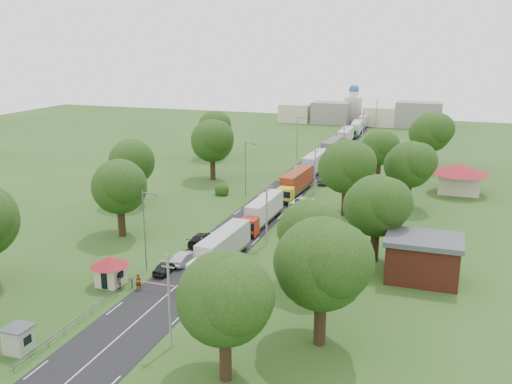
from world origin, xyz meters
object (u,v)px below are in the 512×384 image
at_px(pedestrian_near, 139,283).
at_px(boom_barrier, 157,285).
at_px(truck_0, 221,249).
at_px(guard_booth, 110,267).
at_px(info_sign, 329,162).
at_px(car_lane_mid, 185,258).
at_px(car_lane_front, 165,268).

bearing_deg(pedestrian_near, boom_barrier, -21.18).
height_order(truck_0, pedestrian_near, truck_0).
height_order(guard_booth, info_sign, info_sign).
height_order(car_lane_mid, pedestrian_near, pedestrian_near).
xyz_separation_m(info_sign, car_lane_mid, (-7.19, -51.58, -2.24)).
bearing_deg(guard_booth, car_lane_mid, 58.26).
distance_m(info_sign, car_lane_mid, 52.13).
height_order(info_sign, car_lane_mid, info_sign).
bearing_deg(boom_barrier, car_lane_mid, 94.30).
bearing_deg(truck_0, car_lane_front, -140.13).
bearing_deg(boom_barrier, guard_booth, -179.99).
relative_size(boom_barrier, truck_0, 0.64).
relative_size(guard_booth, truck_0, 0.31).
bearing_deg(info_sign, boom_barrier, -96.24).
bearing_deg(boom_barrier, truck_0, 68.59).
relative_size(guard_booth, pedestrian_near, 2.42).
bearing_deg(truck_0, guard_booth, -135.25).
distance_m(info_sign, car_lane_front, 55.66).
distance_m(car_lane_front, pedestrian_near, 5.26).
relative_size(boom_barrier, guard_booth, 2.10).
relative_size(boom_barrier, pedestrian_near, 5.06).
distance_m(info_sign, pedestrian_near, 60.89).
height_order(boom_barrier, pedestrian_near, pedestrian_near).
xyz_separation_m(boom_barrier, info_sign, (6.56, 60.00, 2.11)).
bearing_deg(truck_0, boom_barrier, -111.41).
bearing_deg(car_lane_mid, boom_barrier, 101.89).
bearing_deg(pedestrian_near, info_sign, 54.54).
xyz_separation_m(boom_barrier, pedestrian_near, (-2.14, -0.23, 0.02)).
bearing_deg(guard_booth, pedestrian_near, -3.51).
relative_size(boom_barrier, car_lane_front, 2.26).
height_order(car_lane_front, car_lane_mid, car_lane_mid).
distance_m(car_lane_mid, pedestrian_near, 8.78).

